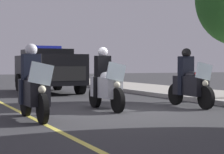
# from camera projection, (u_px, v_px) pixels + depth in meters

# --- Properties ---
(ground_plane) EXTENTS (80.00, 80.00, 0.00)m
(ground_plane) POSITION_uv_depth(u_px,v_px,m) (116.00, 111.00, 11.10)
(ground_plane) COLOR #333335
(curb_strip) EXTENTS (48.00, 0.24, 0.15)m
(curb_strip) POSITION_uv_depth(u_px,v_px,m) (222.00, 103.00, 12.57)
(curb_strip) COLOR #B7B5AD
(curb_strip) RESTS_ON ground
(lane_stripe_center) EXTENTS (48.00, 0.12, 0.01)m
(lane_stripe_center) POSITION_uv_depth(u_px,v_px,m) (27.00, 115.00, 10.11)
(lane_stripe_center) COLOR #E0D14C
(lane_stripe_center) RESTS_ON ground
(police_motorcycle_lead_left) EXTENTS (2.14, 0.56, 1.72)m
(police_motorcycle_lead_left) POSITION_uv_depth(u_px,v_px,m) (33.00, 89.00, 9.36)
(police_motorcycle_lead_left) COLOR black
(police_motorcycle_lead_left) RESTS_ON ground
(police_motorcycle_lead_right) EXTENTS (2.14, 0.56, 1.72)m
(police_motorcycle_lead_right) POSITION_uv_depth(u_px,v_px,m) (106.00, 84.00, 11.34)
(police_motorcycle_lead_right) COLOR black
(police_motorcycle_lead_right) RESTS_ON ground
(police_motorcycle_trailing) EXTENTS (2.14, 0.56, 1.72)m
(police_motorcycle_trailing) POSITION_uv_depth(u_px,v_px,m) (190.00, 83.00, 12.15)
(police_motorcycle_trailing) COLOR black
(police_motorcycle_trailing) RESTS_ON ground
(police_suv) EXTENTS (4.92, 2.11, 2.05)m
(police_suv) POSITION_uv_depth(u_px,v_px,m) (48.00, 68.00, 18.22)
(police_suv) COLOR black
(police_suv) RESTS_ON ground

